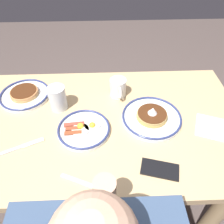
# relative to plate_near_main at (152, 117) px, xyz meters

# --- Properties ---
(ground_plane) EXTENTS (6.00, 6.00, 0.00)m
(ground_plane) POSITION_rel_plate_near_main_xyz_m (0.24, -0.00, -0.76)
(ground_plane) COLOR #4F433F
(dining_table) EXTENTS (1.37, 0.78, 0.74)m
(dining_table) POSITION_rel_plate_near_main_xyz_m (0.24, -0.00, -0.15)
(dining_table) COLOR tan
(dining_table) RESTS_ON ground_plane
(plate_near_main) EXTENTS (0.28, 0.28, 0.07)m
(plate_near_main) POSITION_rel_plate_near_main_xyz_m (0.00, 0.00, 0.00)
(plate_near_main) COLOR white
(plate_near_main) RESTS_ON dining_table
(plate_center_pancakes) EXTENTS (0.25, 0.25, 0.04)m
(plate_center_pancakes) POSITION_rel_plate_near_main_xyz_m (0.63, -0.19, -0.00)
(plate_center_pancakes) COLOR white
(plate_center_pancakes) RESTS_ON dining_table
(plate_far_companion) EXTENTS (0.24, 0.24, 0.04)m
(plate_far_companion) POSITION_rel_plate_near_main_xyz_m (0.31, 0.06, -0.00)
(plate_far_companion) COLOR white
(plate_far_companion) RESTS_ON dining_table
(coffee_mug) EXTENTS (0.08, 0.12, 0.10)m
(coffee_mug) POSITION_rel_plate_near_main_xyz_m (0.15, -0.18, 0.03)
(coffee_mug) COLOR white
(coffee_mug) RESTS_ON dining_table
(drinking_glass) EXTENTS (0.08, 0.08, 0.12)m
(drinking_glass) POSITION_rel_plate_near_main_xyz_m (0.44, -0.10, 0.04)
(drinking_glass) COLOR silver
(drinking_glass) RESTS_ON dining_table
(cell_phone) EXTENTS (0.16, 0.11, 0.01)m
(cell_phone) POSITION_rel_plate_near_main_xyz_m (0.01, 0.27, -0.01)
(cell_phone) COLOR black
(cell_phone) RESTS_ON dining_table
(paper_napkin) EXTENTS (0.19, 0.19, 0.00)m
(paper_napkin) POSITION_rel_plate_near_main_xyz_m (-0.27, 0.07, -0.01)
(paper_napkin) COLOR white
(paper_napkin) RESTS_ON dining_table
(fork_near) EXTENTS (0.18, 0.09, 0.01)m
(fork_near) POSITION_rel_plate_near_main_xyz_m (0.30, 0.31, -0.01)
(fork_near) COLOR silver
(fork_near) RESTS_ON dining_table
(butter_knife) EXTENTS (0.21, 0.11, 0.01)m
(butter_knife) POSITION_rel_plate_near_main_xyz_m (0.59, 0.14, -0.01)
(butter_knife) COLOR silver
(butter_knife) RESTS_ON dining_table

